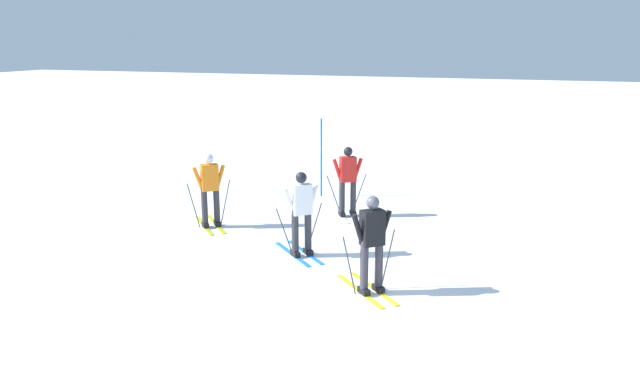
% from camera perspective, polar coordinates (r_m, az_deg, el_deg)
% --- Properties ---
extents(ground_plane, '(120.00, 120.00, 0.00)m').
position_cam_1_polar(ground_plane, '(9.87, -2.07, -11.62)').
color(ground_plane, white).
extents(far_snow_ridge, '(80.00, 8.03, 1.32)m').
position_cam_1_polar(far_snow_ridge, '(27.80, 12.44, 6.12)').
color(far_snow_ridge, white).
rests_on(far_snow_ridge, ground).
extents(skier_black, '(1.37, 1.41, 1.71)m').
position_cam_1_polar(skier_black, '(10.58, 4.70, -4.53)').
color(skier_black, gold).
rests_on(skier_black, ground).
extents(skier_white, '(1.40, 1.38, 1.71)m').
position_cam_1_polar(skier_white, '(12.35, -1.71, -1.78)').
color(skier_white, '#237AC6').
rests_on(skier_white, ground).
extents(skier_red, '(1.16, 1.55, 1.71)m').
position_cam_1_polar(skier_red, '(15.14, 2.52, 1.14)').
color(skier_red, silver).
rests_on(skier_red, ground).
extents(skier_orange, '(1.35, 1.43, 1.71)m').
position_cam_1_polar(skier_orange, '(14.46, -9.94, 0.34)').
color(skier_orange, gold).
rests_on(skier_orange, ground).
extents(trail_marker_pole, '(0.05, 0.05, 2.13)m').
position_cam_1_polar(trail_marker_pole, '(17.05, 0.12, 3.11)').
color(trail_marker_pole, '#1E56AD').
rests_on(trail_marker_pole, ground).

